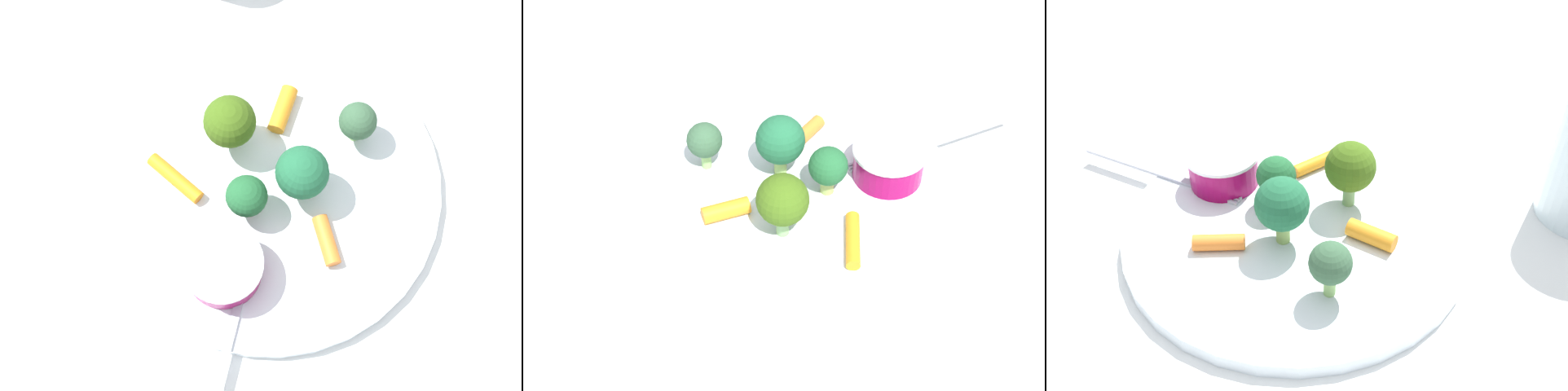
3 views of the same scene
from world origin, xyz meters
TOP-DOWN VIEW (x-y plane):
  - ground_plane at (0.00, 0.00)m, footprint 2.40×2.40m
  - plate at (0.00, 0.00)m, footprint 0.27×0.27m
  - sauce_cup at (0.05, 0.06)m, footprint 0.06×0.06m
  - broccoli_floret_0 at (-0.02, 0.01)m, footprint 0.04×0.04m
  - broccoli_floret_1 at (-0.08, -0.02)m, footprint 0.03×0.03m
  - broccoli_floret_2 at (0.02, -0.04)m, footprint 0.04×0.04m
  - broccoli_floret_3 at (0.02, 0.02)m, footprint 0.03×0.03m
  - carrot_stick_0 at (-0.03, -0.06)m, footprint 0.03×0.04m
  - carrot_stick_1 at (0.07, -0.02)m, footprint 0.04×0.05m
  - carrot_stick_2 at (-0.03, 0.06)m, footprint 0.01×0.04m
  - fork at (0.06, 0.11)m, footprint 0.08×0.15m

SIDE VIEW (x-z plane):
  - ground_plane at x=0.00m, z-range 0.00..0.00m
  - plate at x=0.00m, z-range 0.00..0.01m
  - fork at x=0.06m, z-range 0.01..0.01m
  - carrot_stick_1 at x=0.07m, z-range 0.01..0.02m
  - carrot_stick_2 at x=-0.03m, z-range 0.01..0.02m
  - carrot_stick_0 at x=-0.03m, z-range 0.01..0.03m
  - sauce_cup at x=0.05m, z-range 0.01..0.04m
  - broccoli_floret_3 at x=0.02m, z-range 0.02..0.06m
  - broccoli_floret_1 at x=-0.08m, z-range 0.02..0.06m
  - broccoli_floret_0 at x=-0.02m, z-range 0.02..0.08m
  - broccoli_floret_2 at x=0.02m, z-range 0.02..0.08m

